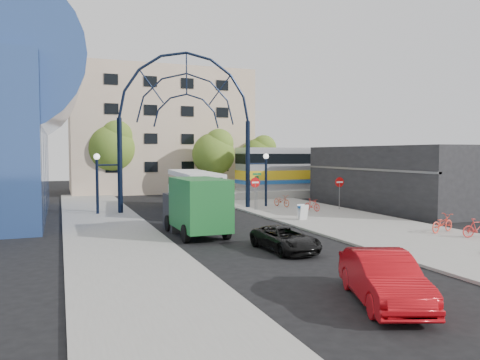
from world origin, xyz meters
name	(u,v)px	position (x,y,z in m)	size (l,w,h in m)	color
ground	(261,244)	(0.00, 0.00, 0.00)	(120.00, 120.00, 0.00)	black
sidewalk_east	(352,223)	(8.00, 4.00, 0.06)	(8.00, 56.00, 0.12)	gray
plaza_west	(111,232)	(-6.50, 6.00, 0.06)	(5.00, 50.00, 0.12)	gray
gateway_arch	(187,99)	(0.00, 14.00, 8.56)	(13.64, 0.44, 12.10)	black
stop_sign	(255,185)	(4.80, 12.00, 1.99)	(0.80, 0.07, 2.50)	slate
do_not_enter_sign	(339,185)	(11.00, 10.00, 1.98)	(0.76, 0.07, 2.48)	slate
street_name_sign	(257,183)	(5.20, 12.60, 2.13)	(0.70, 0.70, 2.80)	slate
sandwich_board	(303,210)	(5.60, 5.98, 0.74)	(0.55, 0.61, 0.99)	white
commercial_block_east	(393,177)	(16.00, 10.00, 2.50)	(6.00, 16.00, 5.00)	black
apartment_block	(158,132)	(2.00, 34.97, 7.00)	(20.00, 12.10, 14.00)	#CDAE8E
train_platform	(349,191)	(20.00, 22.00, 0.40)	(32.00, 5.00, 0.80)	gray
train_car	(349,168)	(20.00, 22.00, 2.90)	(25.10, 3.05, 4.20)	#B7B7BC
tree_north_a	(215,152)	(6.12, 25.93, 4.61)	(4.48, 4.48, 7.00)	#382314
tree_north_b	(112,145)	(-3.88, 29.93, 5.27)	(5.12, 5.12, 8.00)	#382314
tree_north_c	(260,155)	(12.12, 27.93, 4.28)	(4.16, 4.16, 6.50)	#382314
city_bus	(193,191)	(0.31, 13.34, 1.60)	(3.49, 11.33, 3.06)	white
green_truck	(195,206)	(-2.26, 3.68, 1.56)	(2.48, 6.22, 3.12)	black
black_suv	(285,239)	(0.40, -1.86, 0.57)	(1.88, 4.08, 1.13)	black
red_sedan	(383,278)	(-0.23, -9.54, 0.76)	(1.61, 4.62, 1.52)	#B10A11
bike_near_a	(282,201)	(7.71, 13.34, 0.59)	(0.63, 1.80, 0.95)	#CE4C29
bike_near_b	(312,205)	(8.53, 9.87, 0.58)	(0.43, 1.52, 0.91)	red
bike_far_a	(442,223)	(10.37, -1.03, 0.62)	(0.67, 1.91, 1.00)	#FA4532
bike_far_b	(478,228)	(10.84, -2.94, 0.61)	(0.46, 1.64, 0.99)	red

